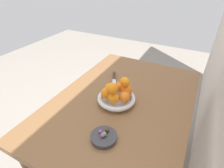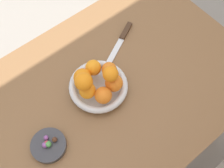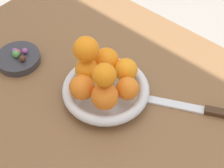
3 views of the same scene
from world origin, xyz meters
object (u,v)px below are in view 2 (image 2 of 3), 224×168
(dining_table, at_px, (112,97))
(orange_5, at_px, (109,70))
(orange_6, at_px, (84,82))
(orange_1, at_px, (82,77))
(candy_ball_0, at_px, (48,144))
(candy_ball_4, at_px, (46,138))
(orange_3, at_px, (103,95))
(candy_dish, at_px, (49,145))
(candy_ball_1, at_px, (45,145))
(orange_4, at_px, (114,83))
(candy_ball_2, at_px, (47,143))
(knife, at_px, (120,42))
(orange_0, at_px, (93,68))
(orange_2, at_px, (87,91))
(fruit_bowl, at_px, (98,87))
(candy_ball_3, at_px, (55,140))

(dining_table, distance_m, orange_5, 0.16)
(orange_5, relative_size, orange_6, 0.90)
(orange_1, height_order, candy_ball_0, orange_1)
(orange_5, bearing_deg, orange_6, 6.21)
(candy_ball_4, bearing_deg, orange_3, 176.73)
(candy_dish, bearing_deg, candy_ball_1, -11.34)
(dining_table, xyz_separation_m, candy_ball_4, (0.30, 0.02, 0.12))
(orange_4, distance_m, candy_ball_2, 0.30)
(orange_1, xyz_separation_m, orange_4, (-0.07, 0.09, -0.00))
(candy_dish, relative_size, knife, 0.49)
(candy_dish, relative_size, orange_0, 2.06)
(dining_table, distance_m, orange_1, 0.19)
(orange_2, bearing_deg, candy_ball_1, 14.14)
(fruit_bowl, relative_size, candy_ball_0, 10.50)
(orange_1, xyz_separation_m, knife, (-0.23, -0.07, -0.07))
(dining_table, xyz_separation_m, candy_dish, (0.31, 0.04, 0.10))
(dining_table, xyz_separation_m, orange_2, (0.10, -0.02, 0.16))
(candy_ball_3, bearing_deg, orange_6, -159.76)
(fruit_bowl, distance_m, knife, 0.23)
(orange_6, relative_size, candy_ball_4, 3.86)
(orange_0, bearing_deg, candy_ball_3, 25.29)
(candy_ball_2, bearing_deg, orange_2, -165.70)
(orange_6, bearing_deg, candy_ball_2, 16.28)
(candy_ball_3, xyz_separation_m, candy_ball_4, (0.02, -0.02, -0.00))
(candy_ball_2, bearing_deg, candy_dish, 107.30)
(orange_2, height_order, knife, orange_2)
(orange_4, bearing_deg, candy_ball_0, 4.73)
(fruit_bowl, distance_m, candy_dish, 0.27)
(candy_ball_3, distance_m, knife, 0.47)
(candy_dish, xyz_separation_m, candy_ball_1, (0.01, -0.00, 0.02))
(dining_table, bearing_deg, orange_2, -9.62)
(orange_0, distance_m, candy_ball_3, 0.29)
(orange_3, xyz_separation_m, knife, (-0.22, -0.17, -0.07))
(candy_ball_4, bearing_deg, candy_ball_3, 127.68)
(orange_3, bearing_deg, candy_dish, 1.79)
(orange_4, xyz_separation_m, candy_ball_3, (0.27, 0.02, -0.04))
(dining_table, distance_m, candy_ball_4, 0.32)
(orange_4, relative_size, orange_6, 1.03)
(orange_4, bearing_deg, knife, -135.60)
(orange_4, bearing_deg, candy_ball_1, 3.66)
(fruit_bowl, distance_m, candy_ball_1, 0.28)
(candy_ball_4, relative_size, knife, 0.07)
(orange_1, bearing_deg, orange_3, 97.97)
(candy_ball_4, bearing_deg, orange_2, -169.94)
(candy_dish, height_order, candy_ball_2, candy_ball_2)
(orange_0, relative_size, orange_4, 0.91)
(dining_table, relative_size, candy_dish, 9.20)
(dining_table, bearing_deg, candy_ball_0, 8.10)
(orange_0, height_order, orange_6, orange_6)
(orange_3, height_order, orange_6, orange_6)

